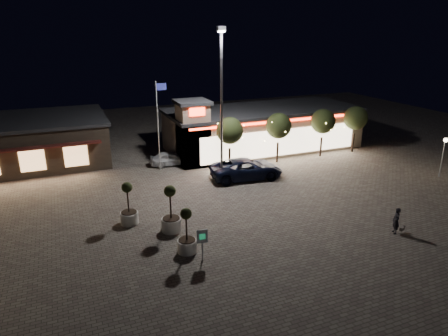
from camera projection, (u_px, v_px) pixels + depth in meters
name	position (u px, v px, depth m)	size (l,w,h in m)	color
ground	(240.00, 228.00, 25.77)	(90.00, 90.00, 0.00)	#6F665A
retail_building	(259.00, 128.00, 42.27)	(20.40, 8.40, 6.10)	gray
restaurant_building	(16.00, 142.00, 37.44)	(16.40, 11.00, 4.30)	#382D23
floodlight_pole	(222.00, 99.00, 31.16)	(0.60, 0.40, 12.38)	gray
flagpole	(159.00, 119.00, 34.86)	(0.95, 0.10, 8.00)	white
lamp_post_east	(444.00, 150.00, 33.91)	(0.36, 0.36, 3.48)	gray
string_tree_a	(230.00, 131.00, 35.64)	(2.42, 2.42, 4.79)	#332319
string_tree_b	(279.00, 126.00, 37.44)	(2.42, 2.42, 4.79)	#332319
string_tree_c	(323.00, 121.00, 39.24)	(2.42, 2.42, 4.79)	#332319
string_tree_d	(356.00, 118.00, 40.68)	(2.42, 2.42, 4.79)	#332319
pickup_truck	(247.00, 169.00, 34.11)	(2.88, 6.24, 1.74)	black
white_sedan	(171.00, 158.00, 37.52)	(1.57, 3.90, 1.33)	silver
pedestrian	(396.00, 221.00, 24.88)	(0.62, 0.41, 1.70)	black
dog	(403.00, 228.00, 25.18)	(0.54, 0.33, 0.29)	#59514C
planter_left	(129.00, 211.00, 26.12)	(1.18, 1.18, 2.91)	silver
planter_mid	(187.00, 239.00, 22.77)	(1.12, 1.12, 2.74)	silver
planter_right	(171.00, 217.00, 25.15)	(1.26, 1.26, 3.09)	silver
valet_sign	(202.00, 239.00, 21.82)	(0.61, 0.15, 1.86)	gray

